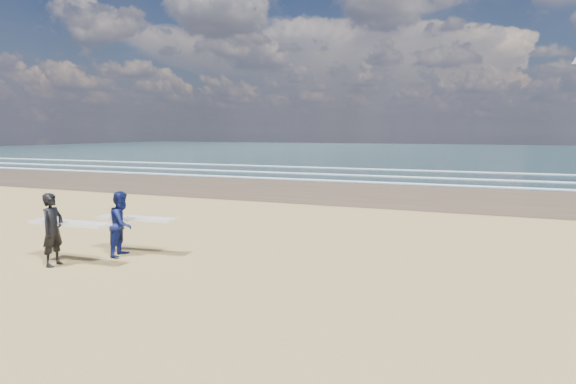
% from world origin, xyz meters
% --- Properties ---
extents(surfer_near, '(2.22, 1.02, 1.82)m').
position_xyz_m(surfer_near, '(-0.63, -0.28, 0.93)').
color(surfer_near, black).
rests_on(surfer_near, ground).
extents(surfer_far, '(2.25, 1.22, 1.74)m').
position_xyz_m(surfer_far, '(0.22, 1.19, 0.88)').
color(surfer_far, '#0E164F').
rests_on(surfer_far, ground).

